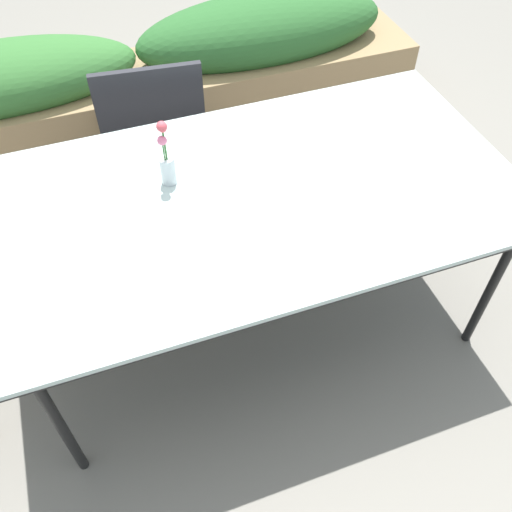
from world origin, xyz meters
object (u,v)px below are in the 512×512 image
Objects in this scene: dining_table at (256,200)px; flower_vase at (167,161)px; chair_far_side at (153,125)px; planter_box at (144,83)px.

flower_vase is (-0.27, 0.15, 0.14)m from dining_table.
flower_vase is (-0.07, -0.74, 0.37)m from chair_far_side.
dining_table is 0.34m from flower_vase.
flower_vase is at bearing -95.62° from planter_box.
planter_box is at bearing 90.22° from chair_far_side.
chair_far_side is 3.41× the size of flower_vase.
flower_vase is 1.47m from planter_box.
chair_far_side is 0.83m from flower_vase.
dining_table is at bearing -70.73° from chair_far_side.
chair_far_side reaches higher than dining_table.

